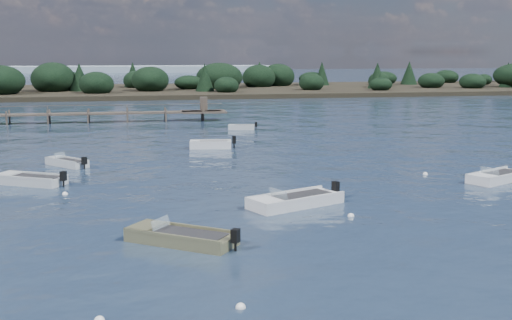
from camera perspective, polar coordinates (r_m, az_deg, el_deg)
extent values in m
plane|color=#182538|center=(86.06, -8.18, 4.29)|extent=(400.00, 400.00, 0.00)
cube|color=#ADB2B4|center=(46.31, -16.45, -0.40)|extent=(3.17, 3.40, 0.65)
cube|color=#ADB2B4|center=(47.33, -17.41, 0.22)|extent=(1.34, 1.32, 0.13)
cube|color=black|center=(46.04, -16.26, -0.07)|extent=(2.26, 2.41, 0.11)
cube|color=#ADB2B4|center=(45.96, -17.00, -0.03)|extent=(2.38, 2.72, 0.13)
cube|color=#ADB2B4|center=(46.55, -15.95, 0.14)|extent=(2.38, 2.72, 0.13)
cube|color=black|center=(44.67, -15.02, -0.06)|extent=(0.41, 0.40, 0.51)
cylinder|color=black|center=(44.75, -15.00, -0.62)|extent=(0.13, 0.13, 0.51)
cube|color=silver|center=(46.84, -17.03, 0.42)|extent=(0.73, 0.66, 0.39)
cube|color=#ADB2B4|center=(65.31, -1.31, 2.80)|extent=(2.79, 1.65, 0.61)
cube|color=#ADB2B4|center=(65.36, -2.18, 3.11)|extent=(0.84, 1.07, 0.12)
cube|color=black|center=(65.26, -1.12, 3.05)|extent=(1.93, 1.24, 0.10)
cube|color=#ADB2B4|center=(64.80, -1.34, 3.06)|extent=(2.56, 0.74, 0.12)
cube|color=#ADB2B4|center=(65.74, -1.28, 3.15)|extent=(2.56, 0.74, 0.12)
cube|color=black|center=(65.16, 0.01, 3.19)|extent=(0.31, 0.35, 0.48)
cylinder|color=black|center=(65.21, 0.01, 2.83)|extent=(0.11, 0.11, 0.48)
cube|color=silver|center=(42.02, 20.72, -1.62)|extent=(4.73, 3.52, 0.69)
cube|color=silver|center=(40.53, 19.50, -1.36)|extent=(1.64, 1.83, 0.14)
cube|color=black|center=(42.27, 21.00, -1.12)|extent=(3.31, 2.58, 0.12)
cube|color=silver|center=(41.56, 21.67, -1.23)|extent=(4.01, 2.13, 0.14)
cube|color=silver|center=(42.35, 19.85, -0.92)|extent=(4.01, 2.13, 0.14)
cube|color=silver|center=(41.09, 20.06, -0.91)|extent=(0.69, 1.15, 0.41)
cube|color=silver|center=(52.74, -4.06, 1.17)|extent=(3.52, 1.80, 0.79)
cube|color=silver|center=(52.72, -5.45, 1.65)|extent=(0.97, 1.31, 0.16)
cube|color=black|center=(52.68, -3.77, 1.57)|extent=(2.42, 1.38, 0.13)
cube|color=silver|center=(52.07, -4.08, 1.57)|extent=(3.35, 0.60, 0.16)
cube|color=silver|center=(53.27, -4.05, 1.75)|extent=(3.35, 0.60, 0.16)
cube|color=black|center=(52.65, -1.97, 1.83)|extent=(0.36, 0.42, 0.62)
cylinder|color=black|center=(52.72, -1.96, 1.25)|extent=(0.13, 0.13, 0.62)
cube|color=#ADB2B4|center=(40.69, -19.42, -1.89)|extent=(4.48, 3.47, 0.71)
cube|color=#ADB2B4|center=(41.61, -21.21, -1.17)|extent=(1.59, 1.76, 0.14)
cube|color=black|center=(40.43, -19.07, -1.46)|extent=(3.14, 2.53, 0.12)
cube|color=#ADB2B4|center=(40.04, -20.10, -1.51)|extent=(3.75, 2.17, 0.14)
cube|color=#ADB2B4|center=(41.19, -18.82, -1.14)|extent=(3.75, 2.17, 0.14)
cube|color=black|center=(39.22, -16.76, -1.37)|extent=(0.41, 0.44, 0.55)
cylinder|color=black|center=(39.31, -16.73, -2.06)|extent=(0.14, 0.14, 0.55)
cube|color=silver|center=(33.11, 3.53, -3.89)|extent=(5.37, 3.80, 0.74)
cube|color=silver|center=(31.88, 0.84, -3.61)|extent=(1.80, 2.05, 0.15)
cube|color=black|center=(33.28, 4.08, -3.22)|extent=(3.75, 2.79, 0.13)
cube|color=silver|center=(32.35, 4.51, -3.44)|extent=(4.64, 2.20, 0.15)
cube|color=silver|center=(33.69, 2.60, -2.90)|extent=(4.64, 2.20, 0.15)
cube|color=black|center=(34.74, 7.09, -2.37)|extent=(0.42, 0.45, 0.58)
cylinder|color=black|center=(34.85, 7.07, -3.18)|extent=(0.14, 0.14, 0.58)
cube|color=silver|center=(32.29, 2.00, -2.98)|extent=(0.71, 1.31, 0.44)
cube|color=#6F6D4A|center=(26.90, -6.65, -7.14)|extent=(4.71, 4.08, 0.70)
cube|color=#6F6D4A|center=(27.72, -9.74, -5.83)|extent=(1.79, 1.88, 0.14)
cube|color=black|center=(26.63, -5.98, -6.57)|extent=(3.32, 2.94, 0.12)
cube|color=#6F6D4A|center=(26.15, -7.58, -6.72)|extent=(3.78, 2.80, 0.14)
cube|color=#6F6D4A|center=(27.44, -5.79, -5.91)|extent=(3.78, 2.80, 0.14)
cube|color=black|center=(25.56, -1.84, -6.75)|extent=(0.43, 0.44, 0.55)
cylinder|color=black|center=(25.70, -1.83, -7.77)|extent=(0.14, 0.14, 0.55)
cube|color=silver|center=(27.26, -8.48, -5.54)|extent=(0.85, 1.08, 0.42)
sphere|color=white|center=(20.35, -1.38, -13.00)|extent=(0.32, 0.32, 0.32)
sphere|color=white|center=(31.29, 8.43, -4.98)|extent=(0.32, 0.32, 0.32)
sphere|color=white|center=(37.17, -16.61, -2.95)|extent=(0.32, 0.32, 0.32)
sphere|color=white|center=(42.80, 14.82, -1.25)|extent=(0.32, 0.32, 0.32)
sphere|color=white|center=(54.98, -5.61, 1.37)|extent=(0.32, 0.32, 0.32)
cube|color=#4C4137|center=(74.35, -4.66, 4.30)|extent=(5.00, 3.20, 0.18)
cube|color=#4C4137|center=(74.27, -4.67, 4.99)|extent=(0.80, 0.80, 1.60)
cylinder|color=#4C4137|center=(74.37, -21.28, 3.22)|extent=(0.20, 0.20, 2.20)
cylinder|color=#4C4137|center=(76.04, -21.06, 3.36)|extent=(0.20, 0.20, 2.20)
cylinder|color=#4C4137|center=(73.71, -18.02, 3.35)|extent=(0.20, 0.20, 2.20)
cylinder|color=#4C4137|center=(75.40, -17.86, 3.49)|extent=(0.20, 0.20, 2.20)
cylinder|color=#4C4137|center=(73.30, -14.70, 3.47)|extent=(0.20, 0.20, 2.20)
cylinder|color=#4C4137|center=(75.00, -14.62, 3.61)|extent=(0.20, 0.20, 2.20)
cylinder|color=#4C4137|center=(73.13, -11.36, 3.59)|extent=(0.20, 0.20, 2.20)
cylinder|color=#4C4137|center=(74.84, -11.35, 3.72)|extent=(0.20, 0.20, 2.20)
cylinder|color=#4C4137|center=(73.22, -8.02, 3.69)|extent=(0.20, 0.20, 2.20)
cylinder|color=#4C4137|center=(74.92, -8.08, 3.82)|extent=(0.20, 0.20, 2.20)
cylinder|color=#4C4137|center=(73.55, -4.69, 3.78)|extent=(0.20, 0.20, 2.20)
cylinder|color=#4C4137|center=(75.24, -4.83, 3.90)|extent=(0.20, 0.20, 2.20)
cube|color=black|center=(129.14, 2.15, 6.12)|extent=(190.00, 40.00, 1.60)
ellipsoid|color=black|center=(129.00, 2.16, 7.36)|extent=(180.50, 36.00, 4.40)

